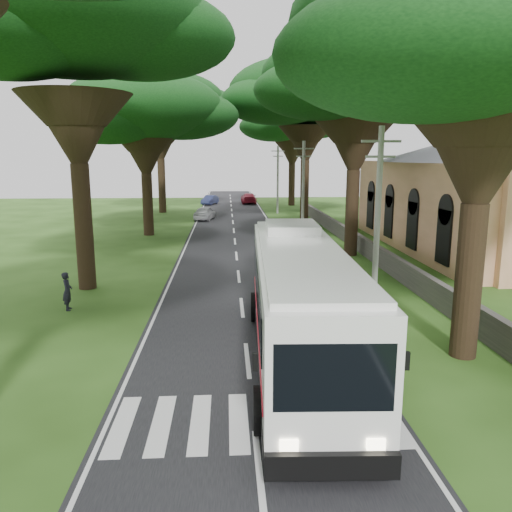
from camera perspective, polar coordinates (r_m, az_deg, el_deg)
The scene contains 20 objects.
ground at distance 15.50m, azimuth -0.66°, elevation -14.77°, with size 140.00×140.00×0.00m, color #244212.
road at distance 39.50m, azimuth -2.40°, elevation 1.42°, with size 8.00×120.00×0.04m, color black.
crosswalk at distance 13.74m, azimuth -0.24°, elevation -18.45°, with size 8.00×3.00×0.01m, color silver.
property_wall at distance 39.60m, azimuth 10.76°, elevation 2.12°, with size 0.35×50.00×1.20m, color #383533.
church at distance 40.04m, azimuth 24.39°, elevation 7.62°, with size 14.00×24.00×11.60m.
pole_near at distance 21.00m, azimuth 13.70°, elevation 3.80°, with size 1.60×0.24×8.00m.
pole_mid at distance 40.46m, azimuth 5.41°, elevation 7.56°, with size 1.60×0.24×8.00m.
pole_far at distance 60.27m, azimuth 2.50°, elevation 8.84°, with size 1.60×0.24×8.00m.
tree_l_mida at distance 27.64m, azimuth -20.53°, elevation 23.82°, with size 13.21×13.21×16.12m.
tree_l_midb at distance 44.60m, azimuth -12.72°, elevation 16.11°, with size 13.39×13.39×13.71m.
tree_l_far at distance 62.73m, azimuth -11.05°, elevation 17.04°, with size 15.55×15.55×16.67m.
tree_r_near at distance 18.25m, azimuth 25.19°, elevation 22.14°, with size 12.49×12.49×13.38m.
tree_r_mida at distance 35.34m, azimuth 11.46°, elevation 19.30°, with size 12.56×12.56×14.72m.
tree_r_midb at distance 52.91m, azimuth 5.78°, elevation 18.13°, with size 15.64×15.64×16.55m.
tree_r_far at distance 70.66m, azimuth 4.21°, elevation 15.26°, with size 13.40×13.40×14.67m.
coach_bus at distance 16.69m, azimuth 4.98°, elevation -5.06°, with size 3.58×13.48×3.94m.
distant_car_a at distance 54.46m, azimuth -5.86°, elevation 4.91°, with size 1.72×4.27×1.45m, color #B9B9BE.
distant_car_b at distance 71.82m, azimuth -5.29°, elevation 6.41°, with size 1.37×3.93×1.29m, color navy.
distant_car_c at distance 73.08m, azimuth -0.85°, elevation 6.62°, with size 2.11×5.18×1.50m, color maroon.
pedestrian at distance 23.96m, azimuth -20.76°, elevation -3.78°, with size 0.64×0.42×1.75m, color black.
Camera 1 is at (-0.65, -13.90, 6.83)m, focal length 35.00 mm.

